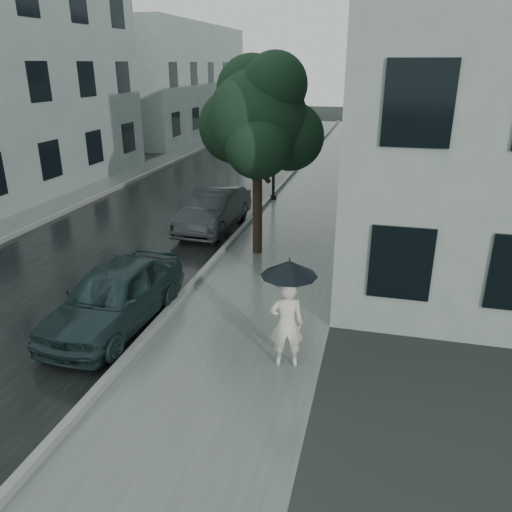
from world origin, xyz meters
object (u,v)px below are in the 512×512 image
(pedestrian, at_px, (287,324))
(lamp_post, at_px, (271,122))
(street_tree, at_px, (258,119))
(car_far, at_px, (214,209))
(car_near, at_px, (115,295))

(pedestrian, relative_size, lamp_post, 0.31)
(pedestrian, bearing_deg, street_tree, -85.05)
(lamp_post, bearing_deg, car_far, -83.86)
(lamp_post, height_order, car_far, lamp_post)
(street_tree, bearing_deg, car_near, -109.73)
(lamp_post, relative_size, car_far, 1.33)
(lamp_post, distance_m, car_far, 5.05)
(car_near, bearing_deg, lamp_post, 88.30)
(pedestrian, xyz_separation_m, car_far, (-3.92, 7.50, -0.17))
(pedestrian, height_order, street_tree, street_tree)
(lamp_post, bearing_deg, street_tree, -61.84)
(street_tree, relative_size, car_far, 1.38)
(pedestrian, distance_m, street_tree, 6.78)
(car_far, bearing_deg, car_near, -86.98)
(car_near, bearing_deg, street_tree, 72.94)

